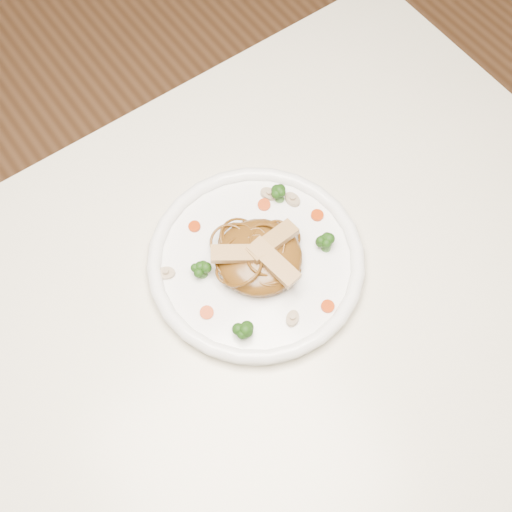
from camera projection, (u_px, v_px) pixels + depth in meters
ground at (242, 449)px, 1.57m from camera, size 4.00×4.00×0.00m
table at (233, 360)px, 0.99m from camera, size 1.20×0.80×0.75m
plate at (256, 263)px, 0.94m from camera, size 0.37×0.37×0.02m
noodle_mound at (259, 257)px, 0.92m from camera, size 0.15×0.15×0.04m
chicken_a at (273, 241)px, 0.90m from camera, size 0.08×0.03×0.01m
chicken_b at (238, 254)px, 0.89m from camera, size 0.07×0.06×0.01m
chicken_c at (274, 262)px, 0.89m from camera, size 0.04×0.08×0.01m
broccoli_0 at (280, 194)px, 0.96m from camera, size 0.03×0.03×0.03m
broccoli_1 at (202, 270)px, 0.91m from camera, size 0.03×0.03×0.03m
broccoli_2 at (244, 330)px, 0.87m from camera, size 0.03×0.03×0.03m
broccoli_3 at (327, 243)px, 0.93m from camera, size 0.03×0.03×0.03m
carrot_0 at (264, 205)px, 0.97m from camera, size 0.02×0.02×0.00m
carrot_1 at (207, 312)px, 0.89m from camera, size 0.02×0.02×0.00m
carrot_2 at (317, 215)px, 0.96m from camera, size 0.02×0.02×0.00m
carrot_3 at (194, 226)px, 0.95m from camera, size 0.02×0.02×0.00m
carrot_4 at (328, 306)px, 0.90m from camera, size 0.02×0.02×0.00m
mushroom_0 at (293, 318)px, 0.89m from camera, size 0.03×0.03×0.01m
mushroom_1 at (292, 200)px, 0.97m from camera, size 0.03×0.03×0.01m
mushroom_2 at (166, 273)px, 0.92m from camera, size 0.03×0.03×0.01m
mushroom_3 at (269, 194)px, 0.98m from camera, size 0.04×0.04×0.01m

